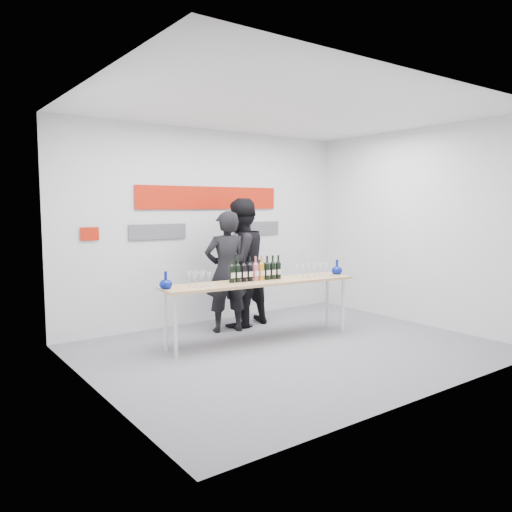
# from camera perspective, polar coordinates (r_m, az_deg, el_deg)

# --- Properties ---
(ground) EXTENTS (5.00, 5.00, 0.00)m
(ground) POSITION_cam_1_polar(r_m,az_deg,el_deg) (6.52, 4.03, -10.54)
(ground) COLOR slate
(ground) RESTS_ON ground
(back_wall) EXTENTS (5.00, 0.04, 3.00)m
(back_wall) POSITION_cam_1_polar(r_m,az_deg,el_deg) (7.90, -5.29, 3.37)
(back_wall) COLOR silver
(back_wall) RESTS_ON ground
(signage) EXTENTS (3.38, 0.02, 0.79)m
(signage) POSITION_cam_1_polar(r_m,az_deg,el_deg) (7.84, -5.55, 5.59)
(signage) COLOR #BA1A07
(signage) RESTS_ON back_wall
(tasting_table) EXTENTS (2.78, 0.86, 0.82)m
(tasting_table) POSITION_cam_1_polar(r_m,az_deg,el_deg) (6.73, 0.50, -3.39)
(tasting_table) COLOR tan
(tasting_table) RESTS_ON ground
(wine_bottles) EXTENTS (0.80, 0.17, 0.33)m
(wine_bottles) POSITION_cam_1_polar(r_m,az_deg,el_deg) (6.72, -0.04, -1.44)
(wine_bottles) COLOR black
(wine_bottles) RESTS_ON tasting_table
(decanter_left) EXTENTS (0.16, 0.16, 0.21)m
(decanter_left) POSITION_cam_1_polar(r_m,az_deg,el_deg) (6.18, -10.29, -2.72)
(decanter_left) COLOR navy
(decanter_left) RESTS_ON tasting_table
(decanter_right) EXTENTS (0.16, 0.16, 0.21)m
(decanter_right) POSITION_cam_1_polar(r_m,az_deg,el_deg) (7.46, 9.23, -1.23)
(decanter_right) COLOR navy
(decanter_right) RESTS_ON tasting_table
(glasses_left) EXTENTS (0.28, 0.25, 0.18)m
(glasses_left) POSITION_cam_1_polar(r_m,az_deg,el_deg) (6.31, -6.50, -2.62)
(glasses_left) COLOR silver
(glasses_left) RESTS_ON tasting_table
(glasses_right) EXTENTS (0.58, 0.28, 0.18)m
(glasses_right) POSITION_cam_1_polar(r_m,az_deg,el_deg) (7.19, 6.68, -1.59)
(glasses_right) COLOR silver
(glasses_right) RESTS_ON tasting_table
(presenter_left) EXTENTS (0.73, 0.58, 1.75)m
(presenter_left) POSITION_cam_1_polar(r_m,az_deg,el_deg) (7.23, -3.41, -1.80)
(presenter_left) COLOR black
(presenter_left) RESTS_ON ground
(presenter_right) EXTENTS (1.08, 0.93, 1.94)m
(presenter_right) POSITION_cam_1_polar(r_m,az_deg,el_deg) (7.54, -1.82, -0.77)
(presenter_right) COLOR black
(presenter_right) RESTS_ON ground
(mic_stand) EXTENTS (0.18, 0.18, 1.56)m
(mic_stand) POSITION_cam_1_polar(r_m,az_deg,el_deg) (7.56, -1.05, -4.53)
(mic_stand) COLOR black
(mic_stand) RESTS_ON ground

